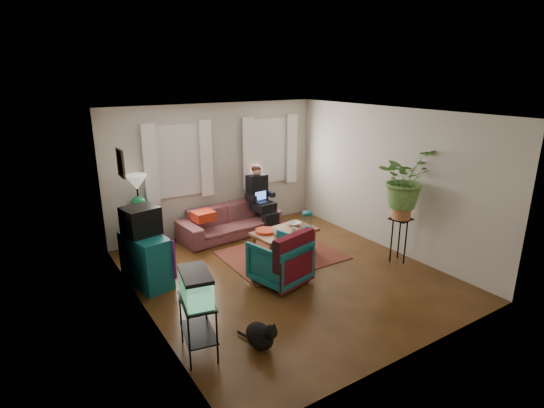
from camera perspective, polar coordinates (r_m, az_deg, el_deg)
floor at (r=7.05m, az=1.78°, el=-9.39°), size 4.50×5.00×0.01m
ceiling at (r=6.33m, az=2.00°, el=12.17°), size 4.50×5.00×0.01m
wall_back at (r=8.68m, az=-7.52°, el=4.72°), size 4.50×0.01×2.60m
wall_front at (r=4.84m, az=18.95°, el=-6.31°), size 4.50×0.01×2.60m
wall_left at (r=5.67m, az=-17.26°, el=-2.71°), size 0.01×5.00×2.60m
wall_right at (r=8.02m, az=15.28°, el=3.22°), size 0.01×5.00×2.60m
window_left at (r=8.31m, az=-12.54°, el=5.67°), size 1.08×0.04×1.38m
window_right at (r=9.20m, az=-0.43°, el=7.17°), size 1.08×0.04×1.38m
curtains_left at (r=8.24m, az=-12.34°, el=5.58°), size 1.36×0.06×1.50m
curtains_right at (r=9.14m, az=-0.16°, el=7.09°), size 1.36×0.06×1.50m
picture_frame at (r=6.31m, az=-19.61°, el=5.19°), size 0.04×0.32×0.40m
area_rug at (r=7.72m, az=1.23°, el=-6.87°), size 2.01×1.61×0.01m
sofa at (r=8.55m, az=-5.67°, el=-1.65°), size 2.11×0.97×0.80m
seated_person at (r=8.88m, az=-1.64°, el=0.56°), size 0.56×0.67×1.22m
side_table at (r=8.25m, az=-17.18°, el=-3.31°), size 0.54×0.54×0.75m
table_lamp at (r=8.04m, az=-17.61°, el=1.33°), size 0.40×0.40×0.68m
dresser at (r=6.86m, az=-16.57°, el=-7.23°), size 0.62×0.96×0.80m
crt_tv at (r=6.72m, az=-17.24°, el=-2.16°), size 0.57×0.54×0.43m
aquarium_stand at (r=5.17m, az=-9.88°, el=-15.98°), size 0.46×0.68×0.69m
aquarium at (r=4.91m, az=-10.20°, el=-10.81°), size 0.42×0.61×0.36m
black_cat at (r=5.28m, az=-1.68°, el=-16.98°), size 0.39×0.51×0.38m
armchair at (r=6.63m, az=1.05°, el=-7.41°), size 0.91×0.88×0.78m
serape_throw at (r=6.39m, az=3.07°, el=-6.85°), size 0.81×0.36×0.65m
coffee_table at (r=7.64m, az=1.71°, el=-5.25°), size 1.20×0.73×0.48m
cup_a at (r=7.30m, az=0.68°, el=-3.89°), size 0.14×0.14×0.10m
cup_b at (r=7.43m, az=2.96°, el=-3.55°), size 0.11×0.11×0.10m
bowl at (r=7.81m, az=3.00°, el=-2.67°), size 0.25×0.25×0.06m
snack_tray at (r=7.48m, az=-0.89°, el=-3.63°), size 0.39×0.39×0.04m
birdcage at (r=7.63m, az=4.77°, el=-2.08°), size 0.20×0.20×0.33m
plant_stand at (r=7.67m, az=16.67°, el=-4.65°), size 0.38×0.38×0.79m
potted_plant at (r=7.38m, az=17.29°, el=2.15°), size 1.00×0.90×1.00m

